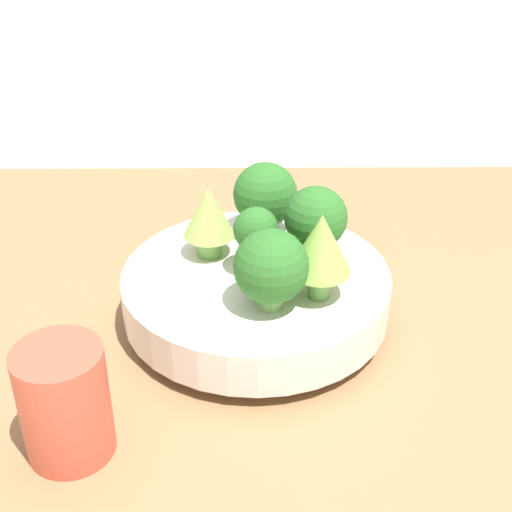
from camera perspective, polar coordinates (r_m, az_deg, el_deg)
name	(u,v)px	position (r m, az deg, el deg)	size (l,w,h in m)	color
ground_plane	(240,330)	(0.82, -1.28, -5.95)	(6.00, 6.00, 0.00)	beige
table	(240,317)	(0.81, -1.30, -4.87)	(0.89, 0.74, 0.04)	olive
bowl	(256,292)	(0.75, 0.00, -2.92)	(0.28, 0.28, 0.06)	silver
broccoli_floret_center	(256,236)	(0.72, 0.00, 1.61)	(0.05, 0.05, 0.07)	#609347
broccoli_floret_back	(265,195)	(0.79, 0.75, 4.88)	(0.07, 0.07, 0.09)	#609347
romanesco_piece_far	(209,215)	(0.75, -3.80, 3.27)	(0.05, 0.05, 0.08)	#6BA34C
romanesco_piece_near	(321,246)	(0.67, 5.22, 0.84)	(0.06, 0.06, 0.09)	#609347
broccoli_floret_front	(271,267)	(0.66, 1.21, -0.91)	(0.07, 0.07, 0.08)	#7AB256
broccoli_floret_right	(316,219)	(0.73, 4.80, 2.96)	(0.07, 0.07, 0.09)	#6BA34C
cup	(65,402)	(0.62, -15.05, -11.24)	(0.07, 0.07, 0.10)	#C64C38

